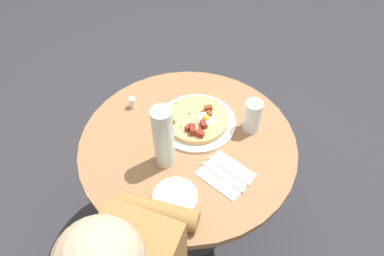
# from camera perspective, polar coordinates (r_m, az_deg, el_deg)

# --- Properties ---
(ground_plane) EXTENTS (6.00, 6.00, 0.00)m
(ground_plane) POSITION_cam_1_polar(r_m,az_deg,el_deg) (1.92, -0.50, -15.83)
(ground_plane) COLOR #2D2D33
(dining_table) EXTENTS (0.83, 0.83, 0.71)m
(dining_table) POSITION_cam_1_polar(r_m,az_deg,el_deg) (1.45, -0.64, -6.34)
(dining_table) COLOR olive
(dining_table) RESTS_ON ground_plane
(pizza_plate) EXTENTS (0.31, 0.31, 0.01)m
(pizza_plate) POSITION_cam_1_polar(r_m,az_deg,el_deg) (1.37, 0.67, 1.05)
(pizza_plate) COLOR white
(pizza_plate) RESTS_ON dining_table
(breakfast_pizza) EXTENTS (0.25, 0.25, 0.05)m
(breakfast_pizza) POSITION_cam_1_polar(r_m,az_deg,el_deg) (1.35, 0.75, 1.49)
(breakfast_pizza) COLOR tan
(breakfast_pizza) RESTS_ON pizza_plate
(bread_plate) EXTENTS (0.15, 0.15, 0.01)m
(bread_plate) POSITION_cam_1_polar(r_m,az_deg,el_deg) (1.17, -2.82, -11.33)
(bread_plate) COLOR silver
(bread_plate) RESTS_ON dining_table
(napkin) EXTENTS (0.19, 0.21, 0.00)m
(napkin) POSITION_cam_1_polar(r_m,az_deg,el_deg) (1.22, 5.64, -7.69)
(napkin) COLOR white
(napkin) RESTS_ON dining_table
(fork) EXTENTS (0.07, 0.17, 0.00)m
(fork) POSITION_cam_1_polar(r_m,az_deg,el_deg) (1.23, 6.18, -7.04)
(fork) COLOR silver
(fork) RESTS_ON napkin
(knife) EXTENTS (0.07, 0.17, 0.00)m
(knife) POSITION_cam_1_polar(r_m,az_deg,el_deg) (1.21, 5.14, -8.11)
(knife) COLOR silver
(knife) RESTS_ON napkin
(water_glass) EXTENTS (0.07, 0.07, 0.14)m
(water_glass) POSITION_cam_1_polar(r_m,az_deg,el_deg) (1.32, 10.02, 1.96)
(water_glass) COLOR silver
(water_glass) RESTS_ON dining_table
(water_bottle) EXTENTS (0.07, 0.07, 0.26)m
(water_bottle) POSITION_cam_1_polar(r_m,az_deg,el_deg) (1.16, -4.80, -1.62)
(water_bottle) COLOR silver
(water_bottle) RESTS_ON dining_table
(salt_shaker) EXTENTS (0.03, 0.03, 0.05)m
(salt_shaker) POSITION_cam_1_polar(r_m,az_deg,el_deg) (1.44, -9.89, 4.21)
(salt_shaker) COLOR white
(salt_shaker) RESTS_ON dining_table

